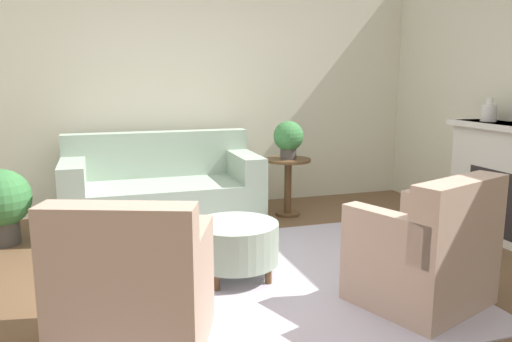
% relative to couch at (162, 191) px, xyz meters
% --- Properties ---
extents(ground_plane, '(16.00, 16.00, 0.00)m').
position_rel_couch_xyz_m(ground_plane, '(0.48, -1.84, -0.34)').
color(ground_plane, brown).
extents(wall_back, '(8.85, 0.12, 2.80)m').
position_rel_couch_xyz_m(wall_back, '(0.48, 0.64, 1.06)').
color(wall_back, beige).
rests_on(wall_back, ground_plane).
extents(rug, '(2.79, 2.44, 0.01)m').
position_rel_couch_xyz_m(rug, '(0.48, -1.84, -0.33)').
color(rug, '#BCB2C1').
rests_on(rug, ground_plane).
extents(couch, '(2.00, 0.95, 0.94)m').
position_rel_couch_xyz_m(couch, '(0.00, 0.00, 0.00)').
color(couch, '#9EB29E').
rests_on(couch, ground_plane).
extents(armchair_left, '(0.99, 0.95, 0.89)m').
position_rel_couch_xyz_m(armchair_left, '(-0.48, -2.53, 0.02)').
color(armchair_left, tan).
rests_on(armchair_left, rug).
extents(armchair_right, '(0.99, 0.95, 0.89)m').
position_rel_couch_xyz_m(armchair_right, '(1.43, -2.53, 0.02)').
color(armchair_right, tan).
rests_on(armchair_right, rug).
extents(ottoman_table, '(0.66, 0.66, 0.43)m').
position_rel_couch_xyz_m(ottoman_table, '(0.34, -1.69, -0.05)').
color(ottoman_table, '#9EB29E').
rests_on(ottoman_table, rug).
extents(side_table, '(0.50, 0.50, 0.64)m').
position_rel_couch_xyz_m(side_table, '(1.37, -0.14, 0.10)').
color(side_table, brown).
rests_on(side_table, ground_plane).
extents(fireplace, '(0.44, 1.36, 1.10)m').
position_rel_couch_xyz_m(fireplace, '(3.01, -1.62, 0.24)').
color(fireplace, silver).
rests_on(fireplace, ground_plane).
extents(vase_mantel_near, '(0.15, 0.15, 0.23)m').
position_rel_couch_xyz_m(vase_mantel_near, '(2.99, -1.28, 0.86)').
color(vase_mantel_near, silver).
rests_on(vase_mantel_near, fireplace).
extents(potted_plant_on_side_table, '(0.33, 0.33, 0.42)m').
position_rel_couch_xyz_m(potted_plant_on_side_table, '(1.37, -0.14, 0.54)').
color(potted_plant_on_side_table, '#4C4742').
rests_on(potted_plant_on_side_table, side_table).
extents(potted_plant_floor, '(0.53, 0.53, 0.70)m').
position_rel_couch_xyz_m(potted_plant_floor, '(-1.49, -0.28, 0.07)').
color(potted_plant_floor, '#4C4742').
rests_on(potted_plant_floor, ground_plane).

